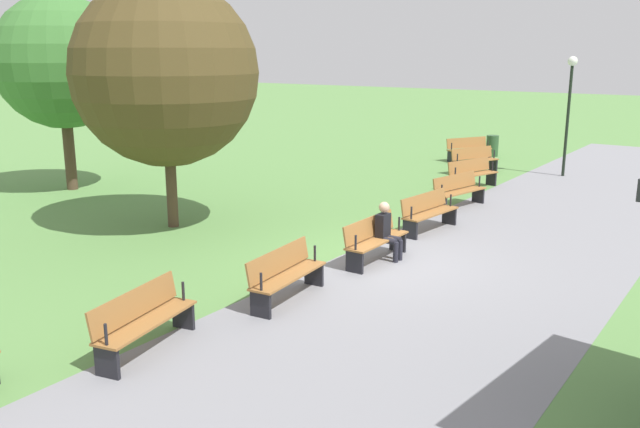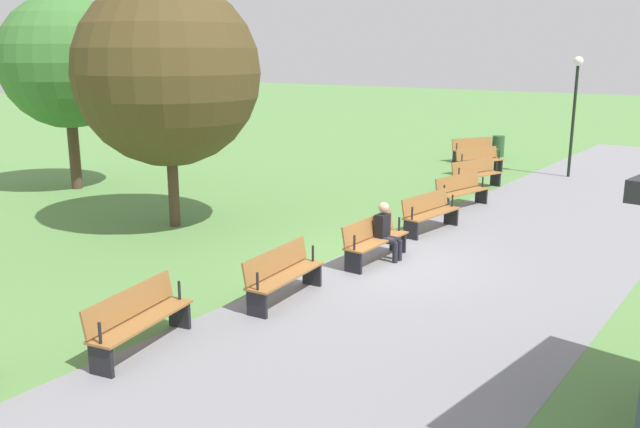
# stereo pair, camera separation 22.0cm
# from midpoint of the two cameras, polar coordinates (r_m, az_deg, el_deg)

# --- Properties ---
(ground_plane) EXTENTS (120.00, 120.00, 0.00)m
(ground_plane) POSITION_cam_midpoint_polar(r_m,az_deg,el_deg) (13.75, 4.42, -4.04)
(ground_plane) COLOR #5B8C47
(path_paving) EXTENTS (42.54, 5.41, 0.01)m
(path_paving) POSITION_cam_midpoint_polar(r_m,az_deg,el_deg) (12.95, 11.65, -5.41)
(path_paving) COLOR gray
(path_paving) RESTS_ON ground
(bench_0) EXTENTS (1.86, 1.34, 0.89)m
(bench_0) POSITION_cam_midpoint_polar(r_m,az_deg,el_deg) (26.90, 12.29, 5.47)
(bench_0) COLOR #996633
(bench_0) RESTS_ON ground
(bench_1) EXTENTS (1.90, 1.19, 0.89)m
(bench_1) POSITION_cam_midpoint_polar(r_m,az_deg,el_deg) (24.16, 12.73, 4.54)
(bench_1) COLOR #996633
(bench_1) RESTS_ON ground
(bench_2) EXTENTS (1.93, 1.02, 0.89)m
(bench_2) POSITION_cam_midpoint_polar(r_m,az_deg,el_deg) (21.41, 12.52, 3.41)
(bench_2) COLOR #996633
(bench_2) RESTS_ON ground
(bench_3) EXTENTS (1.93, 0.85, 0.89)m
(bench_3) POSITION_cam_midpoint_polar(r_m,az_deg,el_deg) (18.70, 11.36, 2.01)
(bench_3) COLOR #996633
(bench_3) RESTS_ON ground
(bench_4) EXTENTS (1.91, 0.66, 0.89)m
(bench_4) POSITION_cam_midpoint_polar(r_m,az_deg,el_deg) (16.09, 8.82, 0.22)
(bench_4) COLOR #996633
(bench_4) RESTS_ON ground
(bench_5) EXTENTS (1.87, 0.47, 0.89)m
(bench_5) POSITION_cam_midpoint_polar(r_m,az_deg,el_deg) (13.64, 4.20, -2.09)
(bench_5) COLOR #996633
(bench_5) RESTS_ON ground
(bench_6) EXTENTS (1.91, 0.66, 0.89)m
(bench_6) POSITION_cam_midpoint_polar(r_m,az_deg,el_deg) (11.53, -3.52, -5.07)
(bench_6) COLOR #996633
(bench_6) RESTS_ON ground
(bench_7) EXTENTS (1.93, 0.85, 0.89)m
(bench_7) POSITION_cam_midpoint_polar(r_m,az_deg,el_deg) (9.97, -15.44, -8.62)
(bench_7) COLOR #996633
(bench_7) RESTS_ON ground
(person_seated) EXTENTS (0.32, 0.52, 1.20)m
(person_seated) POSITION_cam_midpoint_polar(r_m,az_deg,el_deg) (13.74, 5.26, -1.31)
(person_seated) COLOR black
(person_seated) RESTS_ON ground
(tree_0) EXTENTS (3.95, 3.95, 5.84)m
(tree_0) POSITION_cam_midpoint_polar(r_m,az_deg,el_deg) (21.88, -21.42, 11.92)
(tree_0) COLOR #4C3828
(tree_0) RESTS_ON ground
(tree_1) EXTENTS (4.36, 4.36, 5.86)m
(tree_1) POSITION_cam_midpoint_polar(r_m,az_deg,el_deg) (16.31, -13.41, 11.58)
(tree_1) COLOR #4C3828
(tree_1) RESTS_ON ground
(lamp_post) EXTENTS (0.32, 0.32, 4.02)m
(lamp_post) POSITION_cam_midpoint_polar(r_m,az_deg,el_deg) (24.19, 20.25, 9.59)
(lamp_post) COLOR black
(lamp_post) RESTS_ON ground
(trash_bin) EXTENTS (0.49, 0.49, 0.85)m
(trash_bin) POSITION_cam_midpoint_polar(r_m,az_deg,el_deg) (28.27, 14.24, 5.65)
(trash_bin) COLOR #2D512D
(trash_bin) RESTS_ON ground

